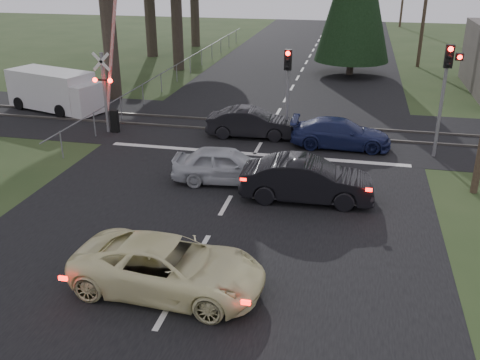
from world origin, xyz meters
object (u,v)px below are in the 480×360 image
(utility_pole_mid, at_px, (426,2))
(blue_sedan, at_px, (341,133))
(traffic_signal_center, at_px, (288,79))
(silver_car, at_px, (226,165))
(crossing_signal, at_px, (109,90))
(traffic_signal_right, at_px, (447,80))
(cream_coupe, at_px, (169,267))
(dark_hatchback, at_px, (307,180))
(white_van, at_px, (57,91))
(dark_car_far, at_px, (251,123))

(utility_pole_mid, relative_size, blue_sedan, 2.06)
(traffic_signal_center, bearing_deg, silver_car, -104.61)
(silver_car, bearing_deg, crossing_signal, 49.13)
(traffic_signal_right, bearing_deg, utility_pole_mid, 87.34)
(cream_coupe, bearing_deg, dark_hatchback, -21.22)
(blue_sedan, bearing_deg, white_van, 78.76)
(traffic_signal_center, relative_size, white_van, 0.70)
(traffic_signal_center, relative_size, utility_pole_mid, 0.46)
(utility_pole_mid, xyz_separation_m, white_van, (-20.36, -17.19, -3.64))
(silver_car, bearing_deg, cream_coupe, 176.53)
(dark_hatchback, relative_size, blue_sedan, 1.04)
(blue_sedan, bearing_deg, traffic_signal_right, -97.44)
(traffic_signal_center, xyz_separation_m, dark_hatchback, (1.64, -6.63, -2.06))
(cream_coupe, height_order, dark_car_far, cream_coupe)
(crossing_signal, distance_m, silver_car, 8.43)
(crossing_signal, xyz_separation_m, dark_car_far, (6.66, 0.76, -1.38))
(cream_coupe, relative_size, dark_car_far, 1.20)
(utility_pole_mid, bearing_deg, silver_car, -109.76)
(crossing_signal, bearing_deg, blue_sedan, 0.86)
(traffic_signal_right, height_order, silver_car, traffic_signal_right)
(traffic_signal_right, relative_size, traffic_signal_center, 1.15)
(utility_pole_mid, height_order, dark_hatchback, utility_pole_mid)
(traffic_signal_right, xyz_separation_m, blue_sedan, (-4.01, 0.47, -2.68))
(blue_sedan, distance_m, white_van, 15.67)
(crossing_signal, xyz_separation_m, traffic_signal_right, (14.82, -0.31, 1.26))
(crossing_signal, xyz_separation_m, dark_hatchback, (9.92, -5.73, -1.31))
(cream_coupe, bearing_deg, white_van, 41.28)
(traffic_signal_right, distance_m, blue_sedan, 4.84)
(cream_coupe, height_order, blue_sedan, cream_coupe)
(dark_car_far, bearing_deg, dark_hatchback, -157.00)
(dark_car_far, bearing_deg, white_van, 74.95)
(silver_car, relative_size, dark_car_far, 0.97)
(utility_pole_mid, relative_size, dark_car_far, 2.20)
(crossing_signal, relative_size, silver_car, 1.75)
(dark_hatchback, distance_m, silver_car, 3.26)
(utility_pole_mid, bearing_deg, cream_coupe, -105.14)
(silver_car, bearing_deg, white_van, 49.82)
(silver_car, height_order, blue_sedan, silver_car)
(crossing_signal, bearing_deg, cream_coupe, -59.36)
(traffic_signal_center, height_order, utility_pole_mid, utility_pole_mid)
(dark_car_far, height_order, white_van, white_van)
(traffic_signal_center, xyz_separation_m, utility_pole_mid, (7.50, 19.32, 1.92))
(utility_pole_mid, height_order, dark_car_far, utility_pole_mid)
(dark_hatchback, xyz_separation_m, white_van, (-14.50, 8.76, 0.34))
(traffic_signal_right, bearing_deg, dark_car_far, 172.52)
(traffic_signal_center, distance_m, cream_coupe, 13.06)
(utility_pole_mid, distance_m, blue_sedan, 21.06)
(cream_coupe, bearing_deg, traffic_signal_right, -30.30)
(traffic_signal_right, bearing_deg, traffic_signal_center, 169.59)
(dark_hatchback, height_order, silver_car, dark_hatchback)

